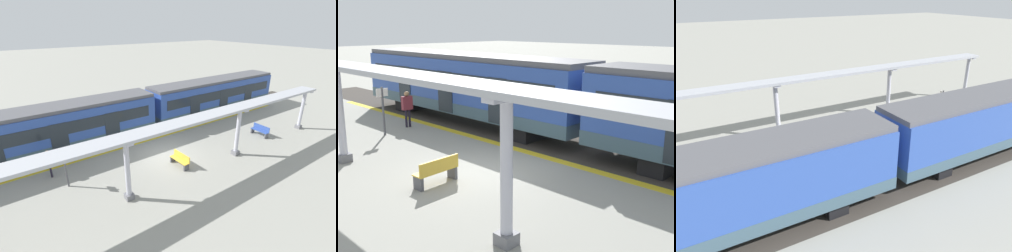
{
  "view_description": "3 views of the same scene",
  "coord_description": "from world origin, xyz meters",
  "views": [
    {
      "loc": [
        12.57,
        -8.7,
        8.62
      ],
      "look_at": [
        -1.18,
        0.95,
        1.61
      ],
      "focal_mm": 26.62,
      "sensor_mm": 36.0,
      "label": 1
    },
    {
      "loc": [
        8.6,
        9.89,
        4.83
      ],
      "look_at": [
        -1.67,
        -0.2,
        1.28
      ],
      "focal_mm": 43.54,
      "sensor_mm": 36.0,
      "label": 2
    },
    {
      "loc": [
        -14.86,
        9.42,
        8.41
      ],
      "look_at": [
        -0.25,
        1.1,
        1.22
      ],
      "focal_mm": 34.06,
      "sensor_mm": 36.0,
      "label": 3
    }
  ],
  "objects": [
    {
      "name": "canopy_pillar_second",
      "position": [
        2.65,
        -4.23,
        1.75
      ],
      "size": [
        1.1,
        0.44,
        3.44
      ],
      "color": "slate",
      "rests_on": "ground"
    },
    {
      "name": "canopy_beam",
      "position": [
        2.65,
        0.0,
        3.52
      ],
      "size": [
        1.2,
        25.33,
        0.16
      ],
      "primitive_type": "cube",
      "color": "#A8AAB2",
      "rests_on": "canopy_pillar_nearest"
    },
    {
      "name": "train_near_carriage",
      "position": [
        -4.7,
        -6.07,
        1.83
      ],
      "size": [
        2.65,
        14.65,
        3.48
      ],
      "color": "#2B4A9E",
      "rests_on": "ground"
    },
    {
      "name": "bench_near_end",
      "position": [
        1.58,
        -0.01,
        0.44
      ],
      "size": [
        1.52,
        0.51,
        0.86
      ],
      "color": "gold",
      "rests_on": "ground"
    },
    {
      "name": "platform_info_sign",
      "position": [
        -0.29,
        -6.57,
        1.33
      ],
      "size": [
        0.56,
        0.1,
        2.2
      ],
      "color": "#4C4C51",
      "rests_on": "ground"
    },
    {
      "name": "canopy_pillar_third",
      "position": [
        2.65,
        4.06,
        1.75
      ],
      "size": [
        1.1,
        0.44,
        3.44
      ],
      "color": "slate",
      "rests_on": "ground"
    },
    {
      "name": "trackbed",
      "position": [
        -4.7,
        0.0,
        0.0
      ],
      "size": [
        3.2,
        43.68,
        0.01
      ],
      "primitive_type": "cube",
      "color": "#38332D",
      "rests_on": "ground"
    },
    {
      "name": "tactile_edge_strip",
      "position": [
        -2.9,
        0.0,
        0.0
      ],
      "size": [
        0.4,
        31.68,
        0.01
      ],
      "primitive_type": "cube",
      "color": "gold",
      "rests_on": "ground"
    },
    {
      "name": "passenger_waiting_near_edge",
      "position": [
        -1.88,
        -7.14,
        1.1
      ],
      "size": [
        0.52,
        0.27,
        1.76
      ],
      "color": "black",
      "rests_on": "ground"
    },
    {
      "name": "ground_plane",
      "position": [
        0.0,
        0.0,
        0.0
      ],
      "size": [
        176.0,
        176.0,
        0.0
      ],
      "primitive_type": "plane",
      "color": "gray"
    }
  ]
}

